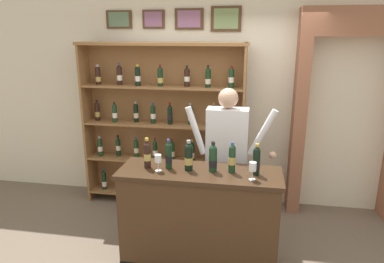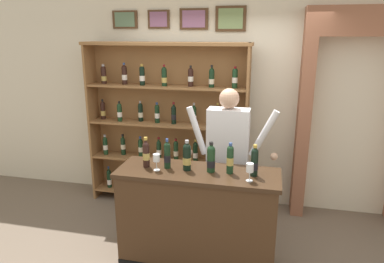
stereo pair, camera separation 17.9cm
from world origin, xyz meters
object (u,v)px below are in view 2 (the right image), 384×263
object	(u,v)px
tasting_counter	(197,218)
tasting_bottle_vin_santo	(187,156)
wine_glass_right	(156,159)
tasting_bottle_rosso	(167,155)
tasting_bottle_riserva	(230,159)
wine_glass_left	(250,169)
wine_shelf	(167,122)
tasting_bottle_chianti	(254,162)
shopkeeper	(228,148)
tasting_bottle_prosecco	(211,159)
tasting_bottle_super_tuscan	(146,154)

from	to	relation	value
tasting_counter	tasting_bottle_vin_santo	world-z (taller)	tasting_bottle_vin_santo
tasting_counter	wine_glass_right	distance (m)	0.73
tasting_bottle_rosso	tasting_bottle_riserva	world-z (taller)	tasting_bottle_riserva
wine_glass_left	tasting_bottle_riserva	bearing A→B (deg)	143.24
wine_shelf	tasting_bottle_riserva	size ratio (longest dim) A/B	7.25
tasting_counter	tasting_bottle_chianti	bearing A→B (deg)	1.03
tasting_bottle_rosso	wine_glass_left	distance (m)	0.82
tasting_bottle_vin_santo	wine_glass_left	xyz separation A→B (m)	(0.61, -0.13, -0.02)
wine_shelf	tasting_bottle_riserva	world-z (taller)	wine_shelf
shopkeeper	wine_glass_left	bearing A→B (deg)	-68.04
tasting_bottle_prosecco	wine_glass_right	size ratio (longest dim) A/B	1.79
tasting_bottle_super_tuscan	tasting_bottle_vin_santo	xyz separation A→B (m)	(0.41, 0.01, -0.00)
tasting_bottle_rosso	tasting_bottle_chianti	bearing A→B (deg)	-0.80
tasting_bottle_prosecco	tasting_bottle_chianti	bearing A→B (deg)	-1.36
tasting_bottle_super_tuscan	tasting_bottle_chianti	size ratio (longest dim) A/B	1.01
tasting_bottle_riserva	tasting_counter	bearing A→B (deg)	-175.72
tasting_bottle_rosso	wine_glass_right	distance (m)	0.12
tasting_bottle_super_tuscan	tasting_bottle_vin_santo	bearing A→B (deg)	1.68
tasting_bottle_super_tuscan	wine_glass_left	bearing A→B (deg)	-6.80
tasting_counter	tasting_bottle_chianti	xyz separation A→B (m)	(0.53, 0.01, 0.64)
shopkeeper	tasting_bottle_riserva	world-z (taller)	shopkeeper
wine_shelf	wine_glass_right	world-z (taller)	wine_shelf
tasting_bottle_riserva	wine_glass_left	distance (m)	0.24
tasting_bottle_prosecco	tasting_bottle_riserva	xyz separation A→B (m)	(0.18, 0.00, 0.01)
wine_glass_left	tasting_bottle_rosso	bearing A→B (deg)	169.96
tasting_bottle_prosecco	wine_glass_right	xyz separation A→B (m)	(-0.52, -0.08, -0.01)
tasting_bottle_vin_santo	tasting_bottle_prosecco	world-z (taller)	tasting_bottle_vin_santo
tasting_bottle_riserva	tasting_bottle_chianti	xyz separation A→B (m)	(0.23, -0.01, -0.01)
shopkeeper	tasting_bottle_super_tuscan	bearing A→B (deg)	-141.62
tasting_bottle_super_tuscan	tasting_bottle_rosso	world-z (taller)	tasting_bottle_super_tuscan
tasting_bottle_chianti	tasting_bottle_riserva	bearing A→B (deg)	176.62
tasting_bottle_rosso	tasting_counter	bearing A→B (deg)	-3.95
tasting_bottle_super_tuscan	wine_glass_right	world-z (taller)	tasting_bottle_super_tuscan
tasting_bottle_vin_santo	wine_glass_left	world-z (taller)	tasting_bottle_vin_santo
tasting_bottle_riserva	tasting_bottle_rosso	bearing A→B (deg)	-179.85
tasting_bottle_rosso	tasting_bottle_chianti	world-z (taller)	tasting_bottle_chianti
wine_shelf	tasting_bottle_chianti	world-z (taller)	wine_shelf
wine_glass_right	tasting_counter	bearing A→B (deg)	9.52
tasting_counter	wine_glass_right	xyz separation A→B (m)	(-0.39, -0.07, 0.62)
tasting_bottle_prosecco	tasting_bottle_chianti	world-z (taller)	tasting_bottle_chianti
tasting_bottle_prosecco	wine_glass_right	world-z (taller)	tasting_bottle_prosecco
tasting_bottle_vin_santo	tasting_counter	bearing A→B (deg)	-6.10
tasting_bottle_chianti	wine_glass_right	world-z (taller)	tasting_bottle_chianti
tasting_bottle_chianti	wine_glass_left	world-z (taller)	tasting_bottle_chianti
tasting_bottle_vin_santo	tasting_bottle_super_tuscan	bearing A→B (deg)	-178.32
tasting_bottle_super_tuscan	tasting_bottle_rosso	xyz separation A→B (m)	(0.21, 0.02, -0.01)
tasting_bottle_chianti	tasting_bottle_rosso	bearing A→B (deg)	179.20
wine_shelf	wine_glass_right	xyz separation A→B (m)	(0.29, -1.31, -0.03)
tasting_bottle_super_tuscan	tasting_bottle_vin_santo	distance (m)	0.41
tasting_bottle_rosso	tasting_bottle_prosecco	xyz separation A→B (m)	(0.43, -0.00, -0.00)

